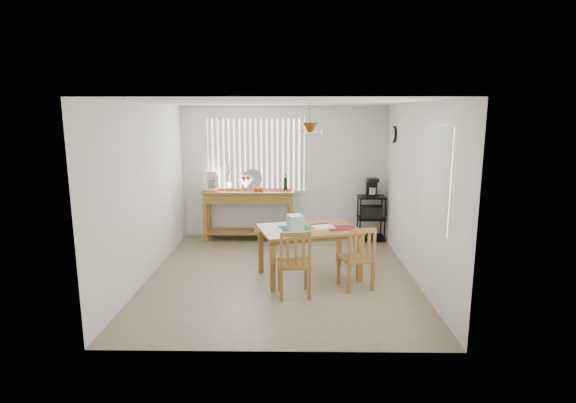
{
  "coord_description": "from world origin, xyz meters",
  "views": [
    {
      "loc": [
        0.2,
        -6.55,
        2.45
      ],
      "look_at": [
        0.1,
        0.55,
        1.05
      ],
      "focal_mm": 28.0,
      "sensor_mm": 36.0,
      "label": 1
    }
  ],
  "objects_px": {
    "wire_cart": "(371,214)",
    "cart_items": "(372,188)",
    "chair_right": "(357,258)",
    "sideboard": "(249,203)",
    "dining_table": "(309,233)",
    "chair_left": "(294,264)"
  },
  "relations": [
    {
      "from": "wire_cart",
      "to": "cart_items",
      "type": "height_order",
      "value": "cart_items"
    },
    {
      "from": "cart_items",
      "to": "chair_left",
      "type": "xyz_separation_m",
      "value": [
        -1.5,
        -2.8,
        -0.58
      ]
    },
    {
      "from": "wire_cart",
      "to": "dining_table",
      "type": "bearing_deg",
      "value": -122.06
    },
    {
      "from": "cart_items",
      "to": "dining_table",
      "type": "height_order",
      "value": "cart_items"
    },
    {
      "from": "chair_left",
      "to": "sideboard",
      "type": "bearing_deg",
      "value": 107.51
    },
    {
      "from": "cart_items",
      "to": "dining_table",
      "type": "relative_size",
      "value": 0.22
    },
    {
      "from": "sideboard",
      "to": "chair_right",
      "type": "xyz_separation_m",
      "value": [
        1.76,
        -2.49,
        -0.29
      ]
    },
    {
      "from": "wire_cart",
      "to": "chair_left",
      "type": "distance_m",
      "value": 3.17
    },
    {
      "from": "wire_cart",
      "to": "chair_right",
      "type": "distance_m",
      "value": 2.58
    },
    {
      "from": "wire_cart",
      "to": "dining_table",
      "type": "xyz_separation_m",
      "value": [
        -1.28,
        -2.04,
        0.15
      ]
    },
    {
      "from": "sideboard",
      "to": "dining_table",
      "type": "bearing_deg",
      "value": -61.72
    },
    {
      "from": "cart_items",
      "to": "wire_cart",
      "type": "bearing_deg",
      "value": -90.0
    },
    {
      "from": "sideboard",
      "to": "chair_right",
      "type": "bearing_deg",
      "value": -54.73
    },
    {
      "from": "chair_left",
      "to": "chair_right",
      "type": "height_order",
      "value": "chair_left"
    },
    {
      "from": "sideboard",
      "to": "chair_right",
      "type": "relative_size",
      "value": 1.92
    },
    {
      "from": "chair_left",
      "to": "chair_right",
      "type": "distance_m",
      "value": 0.93
    },
    {
      "from": "dining_table",
      "to": "chair_right",
      "type": "bearing_deg",
      "value": -34.49
    },
    {
      "from": "wire_cart",
      "to": "chair_left",
      "type": "height_order",
      "value": "chair_left"
    },
    {
      "from": "sideboard",
      "to": "dining_table",
      "type": "height_order",
      "value": "sideboard"
    },
    {
      "from": "cart_items",
      "to": "chair_right",
      "type": "distance_m",
      "value": 2.65
    },
    {
      "from": "wire_cart",
      "to": "cart_items",
      "type": "bearing_deg",
      "value": 90.0
    },
    {
      "from": "wire_cart",
      "to": "cart_items",
      "type": "relative_size",
      "value": 2.43
    }
  ]
}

